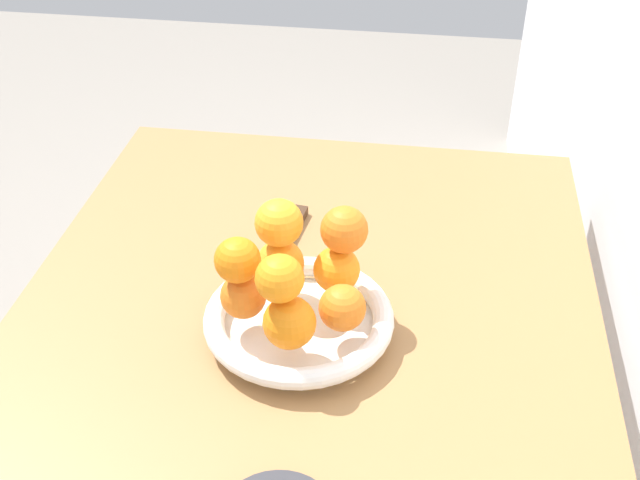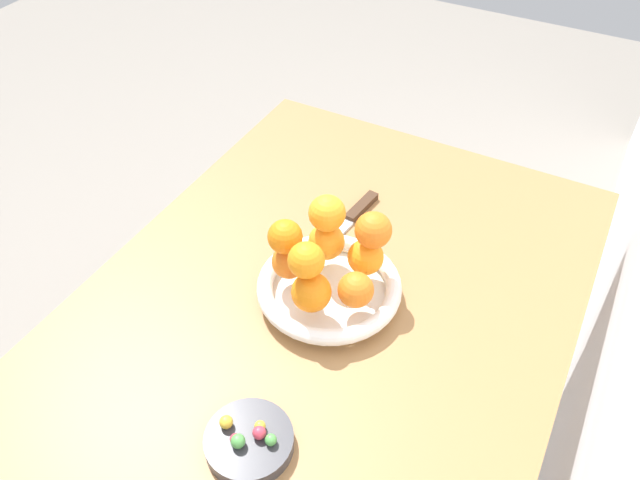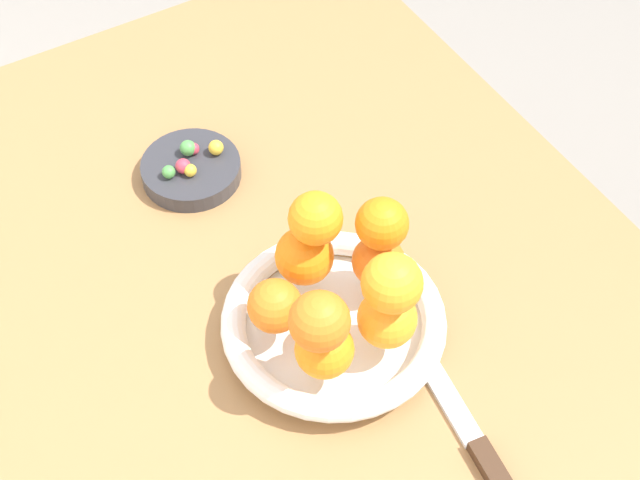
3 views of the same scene
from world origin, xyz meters
The scene contains 19 objects.
dining_table centered at (0.00, 0.00, 0.65)m, with size 1.10×0.76×0.74m.
fruit_bowl centered at (-0.04, 0.00, 0.76)m, with size 0.24×0.24×0.04m.
candy_dish centered at (0.24, 0.03, 0.75)m, with size 0.12×0.12×0.02m, color #333338.
orange_0 centered at (-0.02, 0.06, 0.81)m, with size 0.06×0.06×0.06m, color orange.
orange_1 centered at (-0.09, 0.04, 0.81)m, with size 0.06×0.06×0.06m, color orange.
orange_2 centered at (-0.09, -0.03, 0.81)m, with size 0.06×0.06×0.06m, color orange.
orange_3 centered at (-0.03, -0.06, 0.81)m, with size 0.06×0.06×0.06m, color orange.
orange_4 centered at (0.01, 0.00, 0.81)m, with size 0.06×0.06×0.06m, color orange.
orange_5 centered at (-0.03, -0.07, 0.86)m, with size 0.05×0.05×0.05m, color orange.
orange_6 centered at (-0.10, 0.05, 0.87)m, with size 0.06×0.06×0.06m, color orange.
orange_7 centered at (-0.10, -0.03, 0.87)m, with size 0.06×0.06×0.06m, color orange.
orange_8 centered at (0.01, -0.01, 0.87)m, with size 0.06×0.06×0.06m, color orange.
candy_ball_0 centered at (0.22, 0.04, 0.77)m, with size 0.02×0.02×0.02m, color gold.
candy_ball_1 centered at (0.23, 0.06, 0.77)m, with size 0.02×0.02×0.02m, color #4C9947.
candy_ball_2 centered at (0.23, 0.04, 0.77)m, with size 0.02×0.02×0.02m, color #C6384C.
candy_ball_3 centered at (0.25, 0.02, 0.77)m, with size 0.01×0.01×0.01m, color #C6384C.
candy_ball_4 centered at (0.24, -0.01, 0.77)m, with size 0.02×0.02×0.02m, color gold.
candy_ball_5 centered at (0.25, 0.02, 0.77)m, with size 0.02×0.02×0.02m, color #4C9947.
knife centered at (-0.21, -0.05, 0.75)m, with size 0.26×0.05×0.01m.
Camera 3 is at (-0.53, 0.31, 1.61)m, focal length 55.00 mm.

